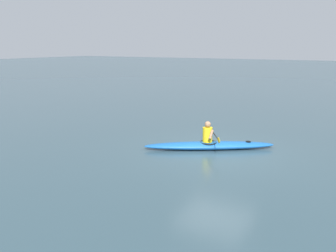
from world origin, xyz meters
name	(u,v)px	position (x,y,z in m)	size (l,w,h in m)	color
ground_plane	(217,152)	(0.00, 0.00, 0.00)	(160.00, 160.00, 0.00)	#334C56
kayak	(209,145)	(0.36, -0.21, 0.14)	(4.18, 3.02, 0.27)	#1959A5
kayaker	(208,133)	(0.40, -0.18, 0.58)	(1.37, 2.08, 0.73)	yellow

